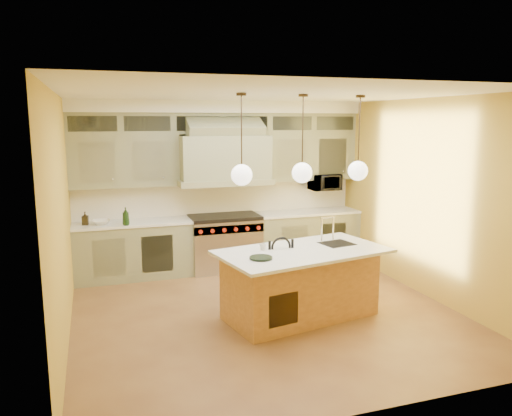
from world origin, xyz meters
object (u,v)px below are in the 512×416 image
object	(u,v)px
counter_stool	(284,274)
microwave	(325,182)
range	(225,242)
kitchen_island	(301,282)

from	to	relation	value
counter_stool	microwave	size ratio (longest dim) A/B	1.99
range	kitchen_island	distance (m)	2.43
microwave	range	bearing A→B (deg)	-176.88
counter_stool	range	bearing A→B (deg)	94.62
counter_stool	kitchen_island	bearing A→B (deg)	5.52
kitchen_island	counter_stool	size ratio (longest dim) A/B	2.19
kitchen_island	microwave	size ratio (longest dim) A/B	4.35
range	counter_stool	size ratio (longest dim) A/B	1.11
counter_stool	microwave	distance (m)	3.20
kitchen_island	counter_stool	xyz separation A→B (m)	(-0.24, -0.02, 0.14)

